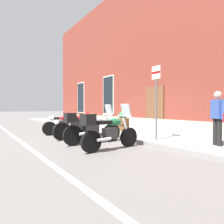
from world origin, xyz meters
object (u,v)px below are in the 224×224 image
(motorcycle_green_touring, at_px, (108,131))
(motorcycle_red_sport, at_px, (79,124))
(parking_sign, at_px, (156,92))
(motorcycle_white_sport, at_px, (67,123))
(motorcycle_silver_touring, at_px, (91,127))
(barrel_planter, at_px, (123,123))
(pedestrian_blue_top, at_px, (218,115))

(motorcycle_green_touring, bearing_deg, motorcycle_red_sport, 173.53)
(motorcycle_green_touring, height_order, parking_sign, parking_sign)
(motorcycle_white_sport, distance_m, motorcycle_silver_touring, 2.84)
(motorcycle_red_sport, height_order, parking_sign, parking_sign)
(motorcycle_silver_touring, relative_size, barrel_planter, 2.29)
(motorcycle_red_sport, xyz_separation_m, pedestrian_blue_top, (4.30, 2.36, 0.44))
(motorcycle_white_sport, relative_size, pedestrian_blue_top, 1.32)
(motorcycle_silver_touring, relative_size, motorcycle_green_touring, 1.08)
(barrel_planter, bearing_deg, motorcycle_green_touring, -44.77)
(motorcycle_red_sport, bearing_deg, parking_sign, 33.93)
(motorcycle_red_sport, distance_m, motorcycle_green_touring, 2.52)
(motorcycle_red_sport, distance_m, pedestrian_blue_top, 4.93)
(motorcycle_red_sport, bearing_deg, motorcycle_green_touring, -6.47)
(motorcycle_silver_touring, bearing_deg, motorcycle_green_touring, -3.32)
(motorcycle_red_sport, bearing_deg, barrel_planter, 96.16)
(motorcycle_white_sport, bearing_deg, motorcycle_green_touring, -5.28)
(pedestrian_blue_top, bearing_deg, motorcycle_red_sport, -151.23)
(motorcycle_white_sport, bearing_deg, motorcycle_silver_touring, -6.09)
(motorcycle_silver_touring, bearing_deg, pedestrian_blue_top, 40.93)
(motorcycle_red_sport, xyz_separation_m, motorcycle_green_touring, (2.50, -0.28, -0.01))
(motorcycle_white_sport, height_order, pedestrian_blue_top, pedestrian_blue_top)
(motorcycle_white_sport, distance_m, motorcycle_green_touring, 4.02)
(parking_sign, relative_size, barrel_planter, 2.74)
(motorcycle_green_touring, xyz_separation_m, barrel_planter, (-2.77, 2.75, -0.05))
(motorcycle_red_sport, xyz_separation_m, parking_sign, (2.54, 1.71, 1.21))
(pedestrian_blue_top, relative_size, barrel_planter, 1.69)
(pedestrian_blue_top, distance_m, barrel_planter, 4.60)
(motorcycle_white_sport, height_order, barrel_planter, barrel_planter)
(motorcycle_white_sport, xyz_separation_m, motorcycle_red_sport, (1.50, -0.09, 0.03))
(motorcycle_green_touring, height_order, barrel_planter, motorcycle_green_touring)
(motorcycle_white_sport, xyz_separation_m, pedestrian_blue_top, (5.80, 2.28, 0.47))
(pedestrian_blue_top, height_order, parking_sign, parking_sign)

